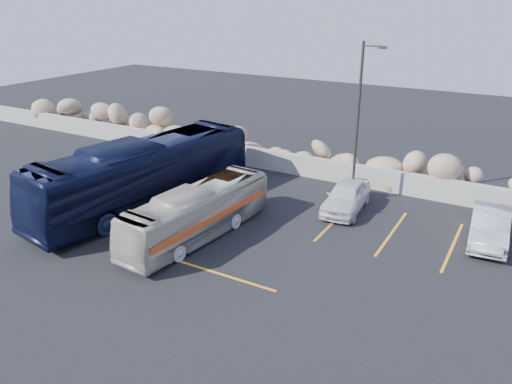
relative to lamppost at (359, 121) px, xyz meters
The scene contains 9 objects.
ground 10.73m from the lamppost, 105.05° to the right, with size 90.00×90.00×0.00m, color black.
seawall 5.14m from the lamppost, 135.63° to the left, with size 60.00×0.40×1.20m, color gray.
riprap_pile 5.40m from the lamppost, 124.63° to the left, with size 54.00×2.80×2.60m, color #967D62, non-canonical shape.
parking_lines 6.18m from the lamppost, 62.01° to the right, with size 18.16×9.36×0.01m.
lamppost is the anchor object (origin of this frame).
vintage_bus 9.02m from the lamppost, 123.11° to the right, with size 1.91×8.15×2.27m, color beige.
tour_coach 10.83m from the lamppost, 147.72° to the right, with size 2.87×12.28×3.42m, color black.
car_a 3.73m from the lamppost, 89.20° to the right, with size 1.70×4.23×1.44m, color silver.
car_b 7.57m from the lamppost, 10.77° to the right, with size 1.51×4.33×1.43m, color #B4B5B9.
Camera 1 is at (9.99, -13.52, 9.98)m, focal length 35.00 mm.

